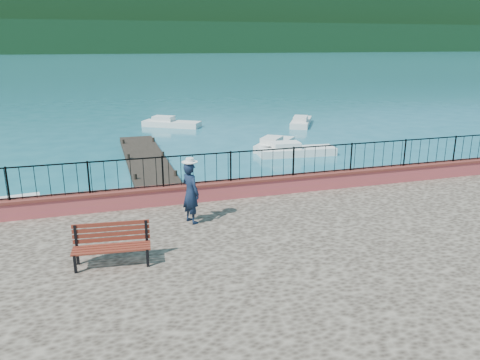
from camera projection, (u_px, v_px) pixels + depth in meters
ground at (280, 281)px, 12.47m from camera, size 2000.00×2000.00×0.00m
parapet at (240, 188)px, 15.44m from camera, size 28.00×0.46×0.58m
railing at (240, 166)px, 15.22m from camera, size 27.00×0.05×0.95m
dock at (151, 170)px, 22.85m from camera, size 2.00×16.00×0.30m
far_forest at (96, 38)px, 284.83m from camera, size 900.00×60.00×18.00m
foothills at (94, 20)px, 336.14m from camera, size 900.00×120.00×44.00m
companion_hill at (276, 48)px, 588.06m from camera, size 448.00×384.00×180.00m
park_bench at (112, 253)px, 10.69m from camera, size 1.78×0.75×0.96m
person at (191, 193)px, 13.07m from camera, size 0.65×0.76×1.76m
hat at (190, 160)px, 12.81m from camera, size 0.44×0.44×0.12m
boat_1 at (297, 148)px, 26.33m from camera, size 4.44×1.69×0.80m
boat_2 at (275, 141)px, 28.11m from camera, size 3.45×3.69×0.80m
boat_4 at (172, 121)px, 35.26m from camera, size 4.38×3.43×0.80m
boat_5 at (301, 120)px, 35.99m from camera, size 3.24×4.36×0.80m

